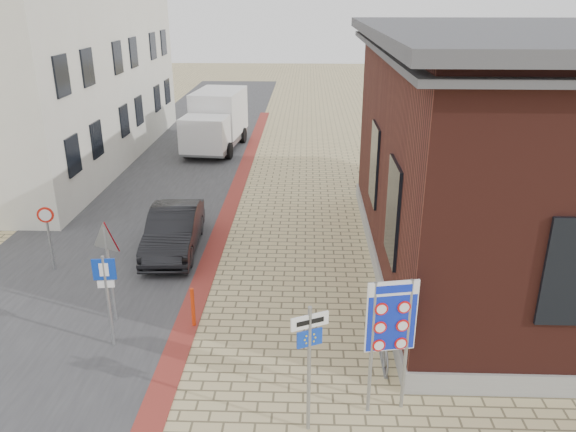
% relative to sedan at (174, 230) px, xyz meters
% --- Properties ---
extents(ground, '(120.00, 120.00, 0.00)m').
position_rel_sedan_xyz_m(ground, '(3.24, -7.65, -0.69)').
color(ground, tan).
rests_on(ground, ground).
extents(road_strip, '(7.00, 60.00, 0.02)m').
position_rel_sedan_xyz_m(road_strip, '(-2.26, 7.35, -0.68)').
color(road_strip, '#38383A').
rests_on(road_strip, ground).
extents(curb_strip, '(0.60, 40.00, 0.02)m').
position_rel_sedan_xyz_m(curb_strip, '(1.24, 2.35, -0.67)').
color(curb_strip, maroon).
rests_on(curb_strip, ground).
extents(townhouse_mid, '(7.40, 6.40, 9.10)m').
position_rel_sedan_xyz_m(townhouse_mid, '(-7.76, 10.35, 3.88)').
color(townhouse_mid, silver).
rests_on(townhouse_mid, ground).
extents(townhouse_far, '(7.40, 6.40, 8.30)m').
position_rel_sedan_xyz_m(townhouse_far, '(-7.76, 16.35, 3.48)').
color(townhouse_far, silver).
rests_on(townhouse_far, ground).
extents(bike_rack, '(0.08, 1.80, 0.60)m').
position_rel_sedan_xyz_m(bike_rack, '(5.89, -5.45, -0.43)').
color(bike_rack, slate).
rests_on(bike_rack, ground).
extents(sedan, '(1.70, 4.26, 1.38)m').
position_rel_sedan_xyz_m(sedan, '(0.00, 0.00, 0.00)').
color(sedan, black).
rests_on(sedan, ground).
extents(box_truck, '(2.84, 5.82, 2.94)m').
position_rel_sedan_xyz_m(box_truck, '(-0.58, 12.60, 0.83)').
color(box_truck, slate).
rests_on(box_truck, ground).
extents(border_sign, '(0.95, 0.22, 2.82)m').
position_rel_sedan_xyz_m(border_sign, '(5.74, -7.15, 1.34)').
color(border_sign, gray).
rests_on(border_sign, ground).
extents(essen_sign, '(0.66, 0.33, 2.62)m').
position_rel_sedan_xyz_m(essen_sign, '(4.24, -7.75, 1.06)').
color(essen_sign, gray).
rests_on(essen_sign, ground).
extents(parking_sign, '(0.50, 0.10, 2.29)m').
position_rel_sedan_xyz_m(parking_sign, '(-0.26, -5.22, 0.85)').
color(parking_sign, gray).
rests_on(parking_sign, ground).
extents(yield_sign, '(0.86, 0.44, 2.60)m').
position_rel_sedan_xyz_m(yield_sign, '(-0.56, -4.15, 1.30)').
color(yield_sign, gray).
rests_on(yield_sign, ground).
extents(speed_sign, '(0.46, 0.12, 1.98)m').
position_rel_sedan_xyz_m(speed_sign, '(-3.26, -1.47, 0.60)').
color(speed_sign, gray).
rests_on(speed_sign, ground).
extents(bollard, '(0.12, 0.12, 1.03)m').
position_rel_sedan_xyz_m(bollard, '(1.44, -4.34, -0.17)').
color(bollard, red).
rests_on(bollard, ground).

